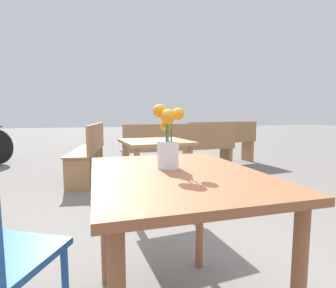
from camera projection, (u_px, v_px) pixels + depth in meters
table_front at (175, 196)px, 1.17m from camera, size 0.74×0.98×0.74m
flower_vase at (168, 144)px, 1.21m from camera, size 0.14×0.15×0.30m
bench_near at (181, 147)px, 4.18m from camera, size 1.89×0.49×0.85m
bench_middle at (91, 149)px, 4.06m from camera, size 0.55×1.54×0.85m
bench_far at (221, 141)px, 5.27m from camera, size 1.61×0.60×0.85m
table_back at (156, 155)px, 2.63m from camera, size 0.71×0.72×0.74m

